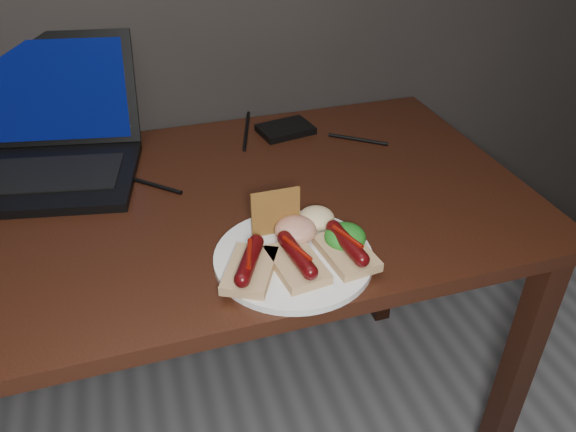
# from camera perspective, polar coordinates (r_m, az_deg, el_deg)

# --- Properties ---
(desk) EXTENTS (1.40, 0.70, 0.75)m
(desk) POSITION_cam_1_polar(r_m,az_deg,el_deg) (1.14, -11.35, -2.79)
(desk) COLOR #34150D
(desk) RESTS_ON ground
(laptop) EXTENTS (0.46, 0.42, 0.25)m
(laptop) POSITION_cam_1_polar(r_m,az_deg,el_deg) (1.28, -24.08, 6.52)
(laptop) COLOR black
(laptop) RESTS_ON desk
(hard_drive) EXTENTS (0.14, 0.11, 0.02)m
(hard_drive) POSITION_cam_1_polar(r_m,az_deg,el_deg) (1.34, -0.26, 8.80)
(hard_drive) COLOR black
(hard_drive) RESTS_ON desk
(desk_cables) EXTENTS (1.08, 0.39, 0.01)m
(desk_cables) POSITION_cam_1_polar(r_m,az_deg,el_deg) (1.23, -12.76, 5.02)
(desk_cables) COLOR black
(desk_cables) RESTS_ON desk
(plate) EXTENTS (0.34, 0.34, 0.01)m
(plate) POSITION_cam_1_polar(r_m,az_deg,el_deg) (0.93, 0.55, -4.25)
(plate) COLOR silver
(plate) RESTS_ON desk
(bread_sausage_left) EXTENTS (0.12, 0.13, 0.04)m
(bread_sausage_left) POSITION_cam_1_polar(r_m,az_deg,el_deg) (0.88, -3.90, -5.07)
(bread_sausage_left) COLOR tan
(bread_sausage_left) RESTS_ON plate
(bread_sausage_center) EXTENTS (0.08, 0.12, 0.04)m
(bread_sausage_center) POSITION_cam_1_polar(r_m,az_deg,el_deg) (0.89, 0.90, -4.51)
(bread_sausage_center) COLOR tan
(bread_sausage_center) RESTS_ON plate
(bread_sausage_right) EXTENTS (0.08, 0.12, 0.04)m
(bread_sausage_right) POSITION_cam_1_polar(r_m,az_deg,el_deg) (0.92, 5.98, -3.30)
(bread_sausage_right) COLOR tan
(bread_sausage_right) RESTS_ON plate
(crispbread) EXTENTS (0.09, 0.01, 0.08)m
(crispbread) POSITION_cam_1_polar(r_m,az_deg,el_deg) (0.95, -1.27, 0.40)
(crispbread) COLOR #A2662C
(crispbread) RESTS_ON plate
(salad_greens) EXTENTS (0.07, 0.07, 0.04)m
(salad_greens) POSITION_cam_1_polar(r_m,az_deg,el_deg) (0.94, 5.82, -2.13)
(salad_greens) COLOR #125010
(salad_greens) RESTS_ON plate
(salsa_mound) EXTENTS (0.07, 0.07, 0.04)m
(salsa_mound) POSITION_cam_1_polar(r_m,az_deg,el_deg) (0.95, 0.77, -1.43)
(salsa_mound) COLOR maroon
(salsa_mound) RESTS_ON plate
(coleslaw_mound) EXTENTS (0.06, 0.06, 0.04)m
(coleslaw_mound) POSITION_cam_1_polar(r_m,az_deg,el_deg) (0.98, 2.89, -0.23)
(coleslaw_mound) COLOR beige
(coleslaw_mound) RESTS_ON plate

